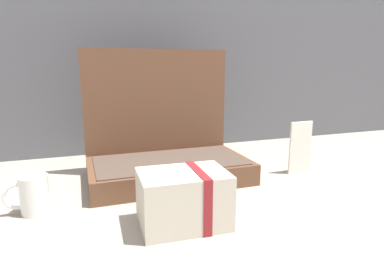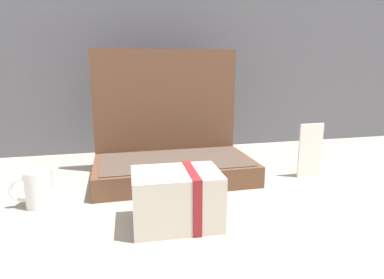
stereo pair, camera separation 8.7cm
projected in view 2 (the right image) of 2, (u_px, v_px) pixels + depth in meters
name	position (u px, v px, depth m)	size (l,w,h in m)	color
ground_plane	(197.00, 194.00, 0.94)	(6.00, 6.00, 0.00)	#9E9384
open_suitcase	(171.00, 148.00, 1.08)	(0.50, 0.30, 0.42)	brown
cream_toiletry_bag	(178.00, 198.00, 0.75)	(0.20, 0.15, 0.13)	beige
coffee_mug	(38.00, 189.00, 0.85)	(0.11, 0.07, 0.10)	white
info_card_left	(310.00, 150.00, 1.07)	(0.09, 0.01, 0.18)	white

